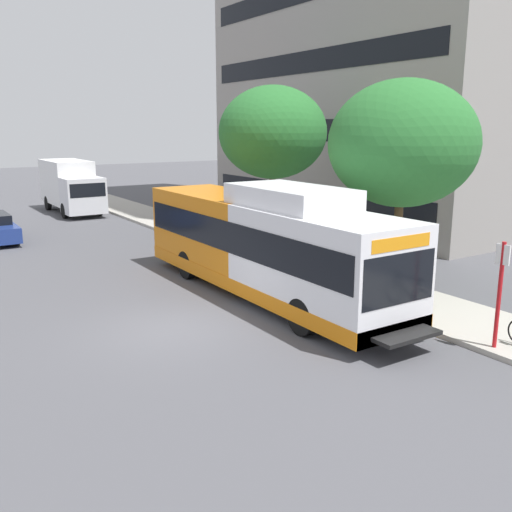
{
  "coord_description": "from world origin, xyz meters",
  "views": [
    {
      "loc": [
        -5.97,
        -13.34,
        5.34
      ],
      "look_at": [
        2.9,
        0.35,
        1.6
      ],
      "focal_mm": 39.62,
      "sensor_mm": 36.0,
      "label": 1
    }
  ],
  "objects_px": {
    "bus_stop_sign_pole": "(500,287)",
    "box_truck_background": "(71,185)",
    "transit_bus": "(264,244)",
    "street_tree_mid_block": "(273,133)",
    "street_tree_near_stop": "(403,144)"
  },
  "relations": [
    {
      "from": "transit_bus",
      "to": "street_tree_near_stop",
      "type": "bearing_deg",
      "value": -25.84
    },
    {
      "from": "bus_stop_sign_pole",
      "to": "box_truck_background",
      "type": "distance_m",
      "value": 28.83
    },
    {
      "from": "street_tree_mid_block",
      "to": "box_truck_background",
      "type": "height_order",
      "value": "street_tree_mid_block"
    },
    {
      "from": "bus_stop_sign_pole",
      "to": "street_tree_mid_block",
      "type": "height_order",
      "value": "street_tree_mid_block"
    },
    {
      "from": "street_tree_near_stop",
      "to": "street_tree_mid_block",
      "type": "relative_size",
      "value": 0.96
    },
    {
      "from": "transit_bus",
      "to": "street_tree_mid_block",
      "type": "distance_m",
      "value": 8.09
    },
    {
      "from": "transit_bus",
      "to": "street_tree_mid_block",
      "type": "xyz_separation_m",
      "value": [
        4.38,
        5.9,
        3.39
      ]
    },
    {
      "from": "street_tree_mid_block",
      "to": "box_truck_background",
      "type": "xyz_separation_m",
      "value": [
        -4.56,
        15.85,
        -3.35
      ]
    },
    {
      "from": "bus_stop_sign_pole",
      "to": "box_truck_background",
      "type": "relative_size",
      "value": 0.37
    },
    {
      "from": "transit_bus",
      "to": "box_truck_background",
      "type": "bearing_deg",
      "value": 90.47
    },
    {
      "from": "transit_bus",
      "to": "street_tree_near_stop",
      "type": "distance_m",
      "value": 5.39
    },
    {
      "from": "bus_stop_sign_pole",
      "to": "street_tree_near_stop",
      "type": "xyz_separation_m",
      "value": [
        1.93,
        5.07,
        3.16
      ]
    },
    {
      "from": "bus_stop_sign_pole",
      "to": "street_tree_mid_block",
      "type": "bearing_deg",
      "value": 79.7
    },
    {
      "from": "transit_bus",
      "to": "box_truck_background",
      "type": "distance_m",
      "value": 21.75
    },
    {
      "from": "transit_bus",
      "to": "bus_stop_sign_pole",
      "type": "bearing_deg",
      "value": -73.77
    }
  ]
}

